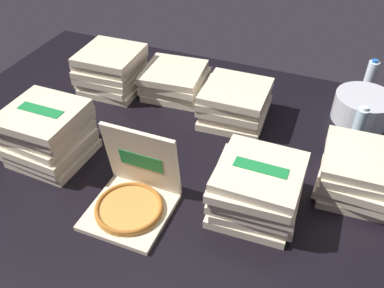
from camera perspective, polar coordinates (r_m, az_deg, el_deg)
ground_plane at (r=2.03m, az=0.51°, el=-5.35°), size 3.20×2.40×0.02m
open_pizza_box at (r=1.87m, az=-8.10°, el=-7.03°), size 0.35×0.36×0.37m
pizza_stack_left_far at (r=2.18m, az=-19.13°, el=1.38°), size 0.39×0.39×0.30m
pizza_stack_left_near at (r=2.68m, az=-10.96°, el=9.91°), size 0.38×0.37×0.25m
pizza_stack_center_far at (r=2.05m, az=22.08°, el=-3.86°), size 0.38×0.38×0.21m
pizza_stack_right_mid at (r=2.37m, az=5.85°, el=5.58°), size 0.39×0.39×0.21m
pizza_stack_right_far at (r=1.82m, az=8.77°, el=-6.21°), size 0.39×0.39×0.26m
pizza_stack_left_mid at (r=2.60m, az=-2.32°, el=8.62°), size 0.39×0.39×0.17m
ice_bucket at (r=2.55m, az=22.29°, el=4.59°), size 0.33×0.33×0.16m
water_bottle_0 at (r=2.33m, az=21.84°, el=2.23°), size 0.06×0.06×0.23m
water_bottle_1 at (r=2.80m, az=23.13°, el=8.32°), size 0.06×0.06×0.23m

